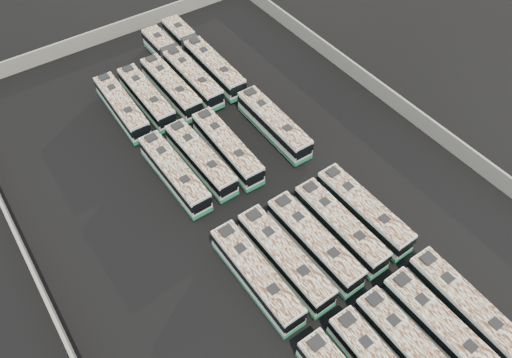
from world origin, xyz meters
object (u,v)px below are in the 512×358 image
at_px(bus_midback_center, 227,148).
at_px(bus_midback_far_left, 174,173).
at_px(bus_midfront_center, 314,242).
at_px(bus_midback_far_right, 274,124).
at_px(bus_midfront_far_left, 256,276).
at_px(bus_midfront_far_right, 363,211).
at_px(bus_midback_left, 201,159).
at_px(bus_back_far_right, 202,56).
at_px(bus_midfront_left, 285,259).
at_px(bus_front_far_right, 466,308).
at_px(bus_midfront_right, 340,226).
at_px(bus_front_right, 441,329).
at_px(bus_back_center, 171,87).
at_px(bus_front_center, 412,351).
at_px(bus_back_right, 181,67).
at_px(bus_back_left, 147,97).
at_px(bus_back_far_left, 122,107).

bearing_deg(bus_midback_center, bus_midback_far_left, -179.60).
bearing_deg(bus_midfront_center, bus_midback_far_right, 65.63).
relative_size(bus_midfront_far_left, bus_midfront_far_right, 1.00).
distance_m(bus_midback_left, bus_back_far_right, 18.72).
height_order(bus_midfront_center, bus_midback_far_right, bus_midback_far_right).
bearing_deg(bus_midfront_left, bus_front_far_right, -53.52).
distance_m(bus_front_far_right, bus_back_far_right, 44.15).
bearing_deg(bus_midfront_left, bus_midback_far_left, 101.00).
distance_m(bus_midfront_left, bus_midfront_right, 6.65).
height_order(bus_midfront_left, bus_midfront_far_right, bus_midfront_left).
bearing_deg(bus_midback_left, bus_front_right, -78.14).
distance_m(bus_midfront_center, bus_back_center, 28.16).
xyz_separation_m(bus_front_center, bus_midfront_left, (-3.28, 12.84, 0.06)).
distance_m(bus_midfront_left, bus_back_right, 31.72).
distance_m(bus_front_right, bus_back_left, 41.56).
bearing_deg(bus_back_right, bus_front_right, -89.89).
height_order(bus_front_far_right, bus_midback_far_right, bus_midback_far_right).
bearing_deg(bus_midback_center, bus_front_center, -88.93).
bearing_deg(bus_midback_left, bus_midfront_center, -79.14).
xyz_separation_m(bus_midback_far_left, bus_back_center, (6.61, 12.83, 0.01)).
xyz_separation_m(bus_midback_far_left, bus_back_left, (3.23, 12.91, -0.04)).
distance_m(bus_front_right, bus_midfront_far_left, 16.25).
bearing_deg(bus_front_right, bus_back_far_left, 102.26).
relative_size(bus_front_right, bus_midfront_right, 1.02).
relative_size(bus_front_center, bus_midfront_left, 0.96).
bearing_deg(bus_front_far_right, bus_back_right, 94.97).
xyz_separation_m(bus_front_right, bus_back_right, (-0.06, 43.97, -0.03)).
bearing_deg(bus_midfront_center, bus_front_far_right, -64.38).
bearing_deg(bus_midfront_left, bus_midfront_center, -3.47).
distance_m(bus_midback_far_left, bus_back_center, 14.43).
distance_m(bus_back_far_left, bus_back_far_right, 13.51).
bearing_deg(bus_midback_left, bus_midfront_left, -91.48).
relative_size(bus_front_far_right, bus_back_right, 0.66).
bearing_deg(bus_midback_center, bus_midback_far_right, 2.43).
bearing_deg(bus_midfront_far_right, bus_back_center, 101.57).
relative_size(bus_midfront_right, bus_midback_left, 1.00).
relative_size(bus_midfront_left, bus_back_left, 1.05).
relative_size(bus_front_center, bus_midfront_center, 0.98).
height_order(bus_midfront_far_right, bus_midback_left, bus_midfront_far_right).
height_order(bus_midback_far_left, bus_midback_left, bus_midback_far_left).
relative_size(bus_midfront_center, bus_back_right, 0.66).
bearing_deg(bus_midback_far_right, bus_front_far_right, -89.35).
height_order(bus_front_far_right, bus_back_far_left, bus_front_far_right).
bearing_deg(bus_back_far_left, bus_back_far_right, 14.94).
bearing_deg(bus_front_far_right, bus_back_far_right, 90.58).
distance_m(bus_midback_center, bus_midback_far_right, 6.51).
bearing_deg(bus_back_far_left, bus_front_center, -79.46).
relative_size(bus_midfront_far_left, bus_midback_far_right, 0.99).
relative_size(bus_front_center, bus_midback_left, 1.00).
bearing_deg(bus_midfront_right, bus_front_center, -105.51).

